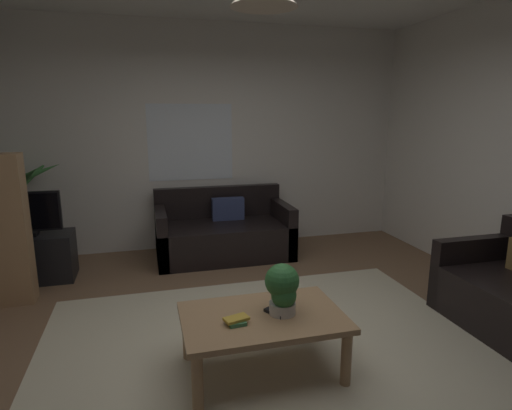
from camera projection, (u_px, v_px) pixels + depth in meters
name	position (u px, v px, depth m)	size (l,w,h in m)	color
floor	(266.00, 349.00, 3.22)	(5.20, 5.31, 0.02)	brown
rug	(274.00, 362.00, 3.03)	(3.38, 2.92, 0.01)	beige
wall_back	(208.00, 138.00, 5.45)	(5.32, 0.06, 2.85)	silver
window_pane	(191.00, 142.00, 5.37)	(1.07, 0.01, 0.96)	white
couch_under_window	(223.00, 234.00, 5.22)	(1.62, 0.86, 0.82)	black
coffee_table	(263.00, 323.00, 2.86)	(1.09, 0.70, 0.42)	#A87F56
book_on_table_0	(236.00, 322.00, 2.72)	(0.11, 0.11, 0.02)	#387247
book_on_table_1	(236.00, 319.00, 2.72)	(0.16, 0.09, 0.02)	gold
remote_on_table_0	(274.00, 313.00, 2.85)	(0.05, 0.16, 0.02)	black
potted_plant_on_table	(282.00, 286.00, 2.83)	(0.23, 0.23, 0.35)	beige
tv_stand	(29.00, 258.00, 4.45)	(0.90, 0.44, 0.50)	black
tv	(23.00, 214.00, 4.32)	(0.73, 0.16, 0.46)	black
potted_palm_corner	(23.00, 214.00, 4.78)	(0.87, 0.87, 1.36)	brown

